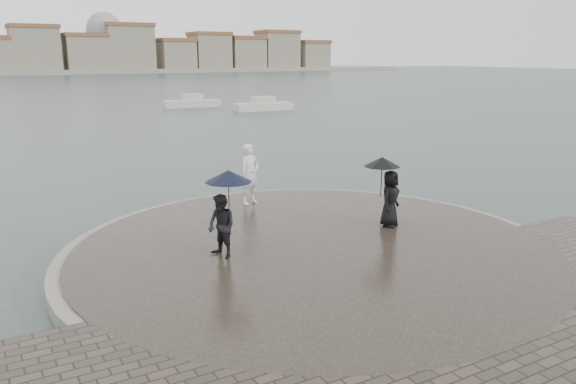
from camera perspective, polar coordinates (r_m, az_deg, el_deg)
ground at (r=11.71m, az=12.04°, el=-11.80°), size 400.00×400.00×0.00m
kerb_ring at (r=14.22m, az=2.62°, el=-6.14°), size 12.50×12.50×0.32m
quay_tip at (r=14.21m, az=2.63°, el=-6.06°), size 11.90×11.90×0.36m
statue at (r=17.83m, az=-3.89°, el=1.84°), size 0.80×0.63×1.93m
visitor_left at (r=13.13m, az=-6.53°, el=-1.64°), size 1.19×1.12×2.04m
visitor_right at (r=15.62m, az=10.08°, el=0.47°), size 1.21×1.01×1.95m
boats at (r=51.27m, az=-13.44°, el=8.18°), size 29.83×9.99×1.50m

